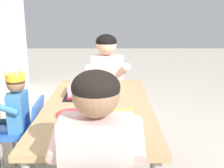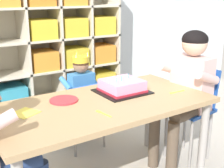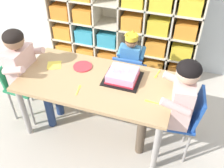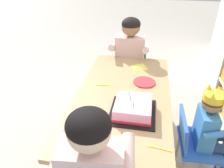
{
  "view_description": "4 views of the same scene",
  "coord_description": "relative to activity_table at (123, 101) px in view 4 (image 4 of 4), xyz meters",
  "views": [
    {
      "loc": [
        -1.85,
        -0.1,
        1.26
      ],
      "look_at": [
        0.05,
        -0.1,
        0.77
      ],
      "focal_mm": 45.76,
      "sensor_mm": 36.0,
      "label": 1
    },
    {
      "loc": [
        -0.97,
        -1.58,
        1.32
      ],
      "look_at": [
        0.05,
        -0.04,
        0.76
      ],
      "focal_mm": 48.79,
      "sensor_mm": 36.0,
      "label": 2
    },
    {
      "loc": [
        0.72,
        -1.7,
        2.14
      ],
      "look_at": [
        0.19,
        -0.1,
        0.72
      ],
      "focal_mm": 41.27,
      "sensor_mm": 36.0,
      "label": 3
    },
    {
      "loc": [
        1.44,
        0.17,
        1.59
      ],
      "look_at": [
        0.05,
        -0.08,
        0.75
      ],
      "focal_mm": 35.34,
      "sensor_mm": 36.0,
      "label": 4
    }
  ],
  "objects": [
    {
      "name": "paper_napkin_square",
      "position": [
        -0.48,
        0.09,
        0.07
      ],
      "size": [
        0.18,
        0.18,
        0.0
      ],
      "primitive_type": "cube",
      "rotation": [
        0.0,
        0.0,
        0.43
      ],
      "color": "#F4DB4C",
      "rests_on": "activity_table"
    },
    {
      "name": "guest_at_table_side",
      "position": [
        0.72,
        -0.05,
        0.09
      ],
      "size": [
        0.45,
        0.43,
        1.05
      ],
      "rotation": [
        0.0,
        0.0,
        -1.46
      ],
      "color": "beige",
      "rests_on": "ground"
    },
    {
      "name": "adult_helper_seated",
      "position": [
        -0.72,
        -0.03,
        0.08
      ],
      "size": [
        0.44,
        0.41,
        1.04
      ],
      "rotation": [
        0.0,
        0.0,
        1.54
      ],
      "color": "beige",
      "rests_on": "ground"
    },
    {
      "name": "classroom_chair_adult_side",
      "position": [
        -0.83,
        -0.03,
        -0.14
      ],
      "size": [
        0.32,
        0.38,
        0.67
      ],
      "rotation": [
        0.0,
        0.0,
        1.54
      ],
      "color": "#238451",
      "rests_on": "ground"
    },
    {
      "name": "fork_by_napkin",
      "position": [
        0.52,
        0.27,
        0.07
      ],
      "size": [
        0.04,
        0.14,
        0.0
      ],
      "rotation": [
        0.0,
        0.0,
        1.4
      ],
      "color": "yellow",
      "rests_on": "activity_table"
    },
    {
      "name": "fork_at_table_front_edge",
      "position": [
        -0.1,
        -0.17,
        0.07
      ],
      "size": [
        0.03,
        0.13,
        0.0
      ],
      "rotation": [
        0.0,
        0.0,
        4.86
      ],
      "color": "yellow",
      "rests_on": "activity_table"
    },
    {
      "name": "paper_plate_stack",
      "position": [
        -0.2,
        0.15,
        0.08
      ],
      "size": [
        0.19,
        0.19,
        0.01
      ],
      "primitive_type": "cylinder",
      "color": "#DB333D",
      "rests_on": "activity_table"
    },
    {
      "name": "birthday_cake_on_tray",
      "position": [
        0.22,
        0.1,
        0.11
      ],
      "size": [
        0.34,
        0.31,
        0.13
      ],
      "color": "black",
      "rests_on": "activity_table"
    },
    {
      "name": "activity_table",
      "position": [
        0.0,
        0.0,
        0.0
      ],
      "size": [
        1.43,
        0.72,
        0.64
      ],
      "color": "tan",
      "rests_on": "ground"
    },
    {
      "name": "classroom_chair_blue",
      "position": [
        0.17,
        0.55,
        -0.18
      ],
      "size": [
        0.35,
        0.31,
        0.61
      ],
      "rotation": [
        0.0,
        0.0,
        3.17
      ],
      "color": "blue",
      "rests_on": "ground"
    },
    {
      "name": "child_with_crown",
      "position": [
        0.17,
        0.65,
        -0.03
      ],
      "size": [
        0.3,
        0.31,
        0.85
      ],
      "rotation": [
        0.0,
        0.0,
        3.17
      ],
      "color": "#3D7FBC",
      "rests_on": "ground"
    },
    {
      "name": "ground",
      "position": [
        0.0,
        0.0,
        -0.57
      ],
      "size": [
        16.0,
        16.0,
        0.0
      ],
      "primitive_type": "plane",
      "color": "#BCB2A3"
    },
    {
      "name": "fork_near_child_seat",
      "position": [
        0.54,
        -0.12,
        0.07
      ],
      "size": [
        0.13,
        0.02,
        0.0
      ],
      "rotation": [
        0.0,
        0.0,
        6.24
      ],
      "color": "yellow",
      "rests_on": "activity_table"
    }
  ]
}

